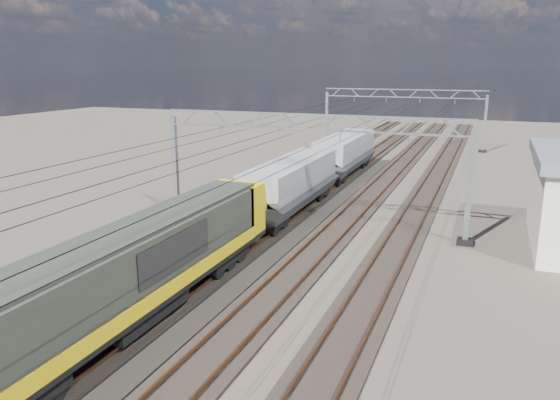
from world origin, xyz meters
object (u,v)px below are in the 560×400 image
(catenary_gantry_far, at_px, (402,116))
(hopper_wagon_mid, at_px, (345,152))
(catenary_gantry_mid, at_px, (308,166))
(hopper_wagon_lead, at_px, (291,182))
(locomotive, at_px, (133,270))
(trackside_cabinet, at_px, (20,277))

(catenary_gantry_far, xyz_separation_m, hopper_wagon_mid, (-2.00, -19.29, -1.67))
(catenary_gantry_mid, distance_m, catenary_gantry_far, 36.00)
(hopper_wagon_lead, xyz_separation_m, hopper_wagon_mid, (0.00, 14.20, 0.00))
(locomotive, bearing_deg, catenary_gantry_mid, 82.50)
(hopper_wagon_lead, bearing_deg, locomotive, -90.00)
(catenary_gantry_mid, bearing_deg, hopper_wagon_mid, 96.83)
(hopper_wagon_lead, relative_size, hopper_wagon_mid, 1.00)
(locomotive, relative_size, hopper_wagon_mid, 1.62)
(trackside_cabinet, bearing_deg, hopper_wagon_mid, 94.81)
(catenary_gantry_mid, height_order, catenary_gantry_far, same)
(catenary_gantry_mid, height_order, locomotive, catenary_gantry_mid)
(catenary_gantry_mid, distance_m, trackside_cabinet, 17.16)
(catenary_gantry_mid, relative_size, hopper_wagon_lead, 1.53)
(hopper_wagon_mid, bearing_deg, locomotive, -90.00)
(locomotive, height_order, hopper_wagon_mid, locomotive)
(catenary_gantry_far, xyz_separation_m, trackside_cabinet, (-8.52, -50.57, -3.06))
(catenary_gantry_far, bearing_deg, trackside_cabinet, -99.56)
(hopper_wagon_lead, height_order, hopper_wagon_mid, same)
(catenary_gantry_mid, xyz_separation_m, hopper_wagon_lead, (-2.00, 2.51, -1.67))
(hopper_wagon_mid, height_order, trackside_cabinet, hopper_wagon_mid)
(catenary_gantry_mid, distance_m, locomotive, 15.40)
(trackside_cabinet, bearing_deg, hopper_wagon_lead, 85.69)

